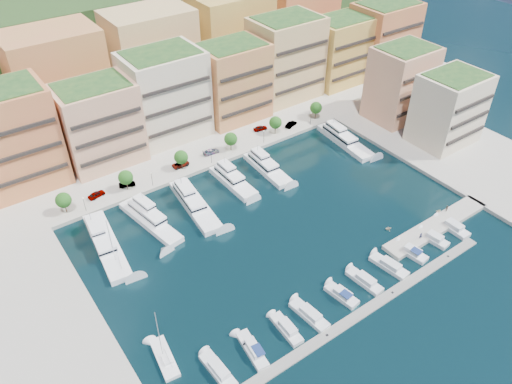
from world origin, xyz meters
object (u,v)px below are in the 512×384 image
Objects in this scene: lamppost_0 at (84,202)px; car_4 at (260,128)px; sailboat_0 at (165,359)px; car_3 at (211,152)px; cruiser_2 at (287,329)px; lamppost_2 at (211,154)px; tree_0 at (63,200)px; yacht_6 at (343,139)px; tender_3 at (439,211)px; tree_3 at (231,139)px; lamppost_1 at (152,177)px; tender_1 at (388,228)px; car_5 at (291,124)px; cruiser_4 at (342,295)px; yacht_2 at (193,202)px; car_0 at (96,194)px; car_1 at (127,184)px; sailboat_2 at (118,265)px; lamppost_3 at (264,135)px; tree_5 at (316,108)px; yacht_4 at (266,167)px; person_1 at (447,208)px; tree_2 at (181,157)px; tree_4 at (275,123)px; cruiser_8 at (434,239)px; cruiser_6 at (389,266)px; yacht_0 at (105,242)px; tree_1 at (126,177)px; yacht_1 at (149,219)px; cruiser_0 at (218,371)px; car_2 at (181,164)px; cruiser_3 at (309,315)px; lamppost_4 at (311,117)px; yacht_3 at (232,179)px; cruiser_7 at (411,253)px; cruiser_5 at (365,281)px; cruiser_9 at (452,227)px.

lamppost_0 is 0.97× the size of car_4.
sailboat_0 reaches higher than car_3.
lamppost_0 is at bearing 108.39° from cruiser_2.
tree_0 is at bearing 176.71° from lamppost_2.
yacht_6 is 12.78× the size of tender_3.
tree_3 reaches higher than lamppost_1.
lamppost_1 and lamppost_2 have the same top height.
car_5 is (10.48, 49.94, 1.31)m from tender_1.
cruiser_4 is (14.86, -55.80, -3.26)m from lamppost_1.
yacht_2 reaches higher than car_3.
lamppost_2 is (40.00, -2.30, -0.92)m from tree_0.
car_1 is at bearing -104.95° from car_0.
tender_3 is (70.89, -50.00, -3.37)m from lamppost_0.
tree_3 is 50.70m from sailboat_2.
tree_0 is 58.05m from lamppost_3.
lamppost_3 is at bearing -174.03° from tree_5.
lamppost_2 is 0.97× the size of car_4.
yacht_4 is 10.89× the size of person_1.
tree_4 is (32.00, 0.00, 0.00)m from tree_2.
cruiser_8 is at bearing -88.29° from tree_4.
tree_5 is 0.62× the size of cruiser_6.
yacht_0 is 34.76m from sailboat_0.
lamppost_0 is (-76.00, -2.30, -0.92)m from tree_5.
sailboat_0 reaches higher than cruiser_4.
lamppost_1 is (-26.00, -2.30, -0.92)m from tree_3.
cruiser_4 is (-27.14, -58.10, -4.17)m from tree_4.
tree_1 is 1.35× the size of lamppost_1.
cruiser_0 is (-7.91, -43.97, -0.54)m from yacht_1.
lamppost_0 reaches higher than car_2.
cruiser_3 is at bearing -16.02° from sailboat_0.
person_1 is at bearing 4.79° from cruiser_2.
cruiser_4 is at bearing -125.05° from lamppost_4.
yacht_3 is at bearing -26.84° from tree_1.
tree_2 is 57.01m from tender_1.
tree_4 reaches higher than cruiser_7.
tree_2 reaches higher than car_4.
lamppost_2 is at bearing 90.87° from yacht_3.
person_1 is at bearing 7.86° from cruiser_5.
sailboat_2 is (-19.41, 34.89, -0.23)m from cruiser_2.
yacht_6 reaches higher than cruiser_9.
yacht_3 is 1.28× the size of sailboat_0.
tree_5 is 93.24m from cruiser_0.
lamppost_0 is at bearing -177.01° from tree_3.
cruiser_2 is (-17.46, -55.79, -3.28)m from lamppost_2.
lamppost_1 is 70.95m from cruiser_8.
lamppost_4 is 73.52m from cruiser_3.
yacht_6 is (2.41, -12.16, -2.62)m from lamppost_4.
yacht_2 is at bearing -144.94° from tree_3.
person_1 is at bearing -50.79° from tree_2.
yacht_1 reaches higher than tender_3.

